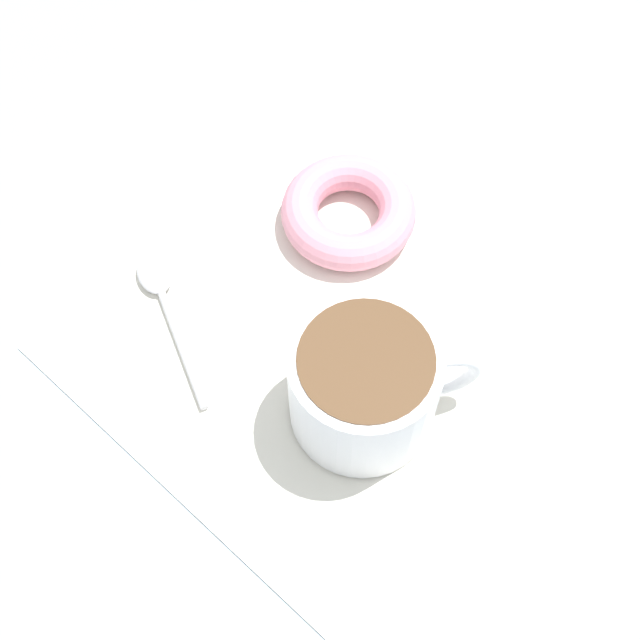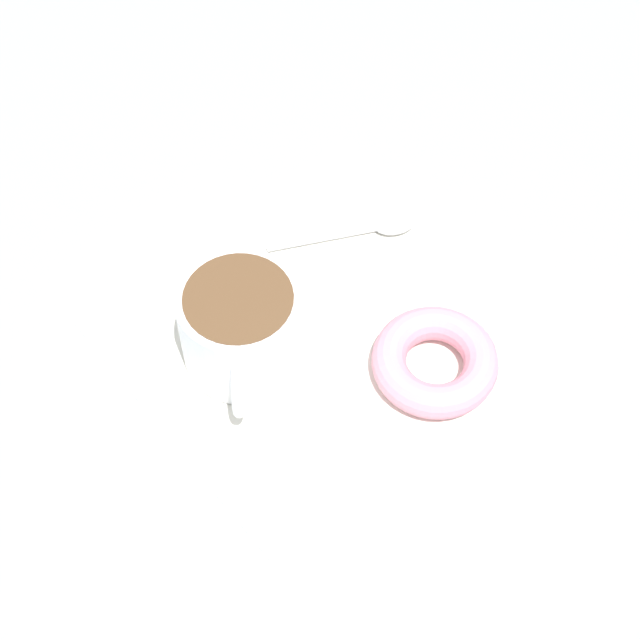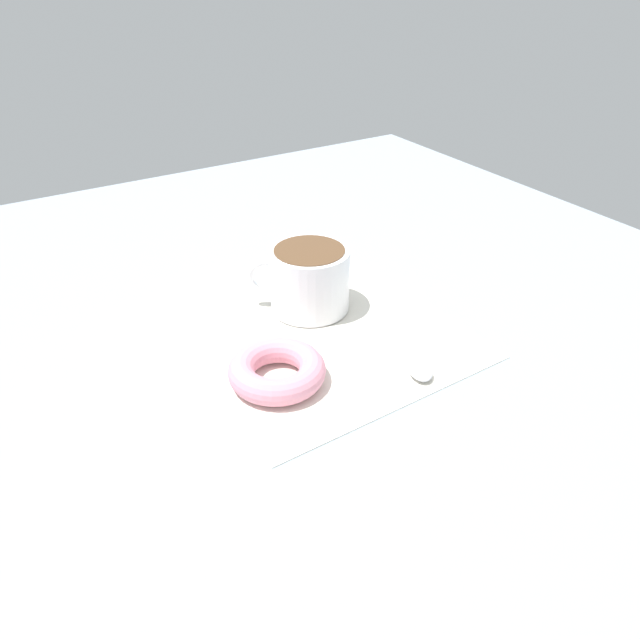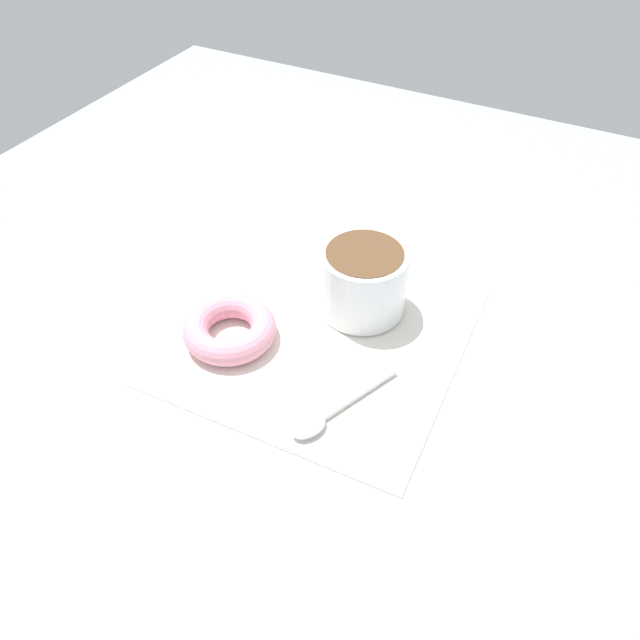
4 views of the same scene
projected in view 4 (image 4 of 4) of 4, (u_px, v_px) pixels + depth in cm
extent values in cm
cube|color=#99A8B7|center=(317.00, 320.00, 71.02)|extent=(120.00, 120.00, 2.00)
cube|color=white|center=(320.00, 334.00, 67.80)|extent=(30.68, 30.68, 0.30)
cylinder|color=white|center=(363.00, 281.00, 68.12)|extent=(9.54, 9.54, 7.63)
cylinder|color=brown|center=(365.00, 255.00, 65.62)|extent=(8.34, 8.34, 0.60)
torus|color=white|center=(341.00, 255.00, 71.47)|extent=(3.77, 4.71, 5.17)
torus|color=pink|center=(230.00, 329.00, 66.26)|extent=(9.97, 9.97, 2.74)
ellipsoid|color=silver|center=(309.00, 427.00, 58.18)|extent=(4.26, 3.65, 0.90)
cylinder|color=silver|center=(358.00, 396.00, 61.07)|extent=(9.58, 4.64, 0.56)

